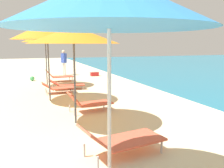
{
  "coord_description": "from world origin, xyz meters",
  "views": [
    {
      "loc": [
        -1.32,
        3.25,
        2.03
      ],
      "look_at": [
        0.87,
        9.35,
        0.96
      ],
      "focal_mm": 38.61,
      "sensor_mm": 36.0,
      "label": 1
    }
  ],
  "objects_px": {
    "cooler_box": "(94,74)",
    "person_walking_mid": "(64,60)",
    "umbrella_farthest": "(45,38)",
    "lounger_fourth_shoreside": "(89,102)",
    "lounger_fifth_shoreside": "(58,87)",
    "umbrella_third": "(109,2)",
    "lounger_farthest_shoreside": "(59,76)",
    "umbrella_fourth": "(74,35)",
    "lounger_farthest_inland": "(66,84)",
    "beach_ball": "(32,78)",
    "lounger_third_shoreside": "(121,139)",
    "umbrella_fifth": "(47,31)"
  },
  "relations": [
    {
      "from": "cooler_box",
      "to": "person_walking_mid",
      "type": "bearing_deg",
      "value": 147.78
    },
    {
      "from": "umbrella_farthest",
      "to": "lounger_fourth_shoreside",
      "type": "bearing_deg",
      "value": -81.2
    },
    {
      "from": "lounger_fifth_shoreside",
      "to": "lounger_fourth_shoreside",
      "type": "bearing_deg",
      "value": -80.33
    },
    {
      "from": "umbrella_third",
      "to": "lounger_farthest_shoreside",
      "type": "height_order",
      "value": "umbrella_third"
    },
    {
      "from": "umbrella_third",
      "to": "umbrella_fourth",
      "type": "xyz_separation_m",
      "value": [
        0.17,
        3.18,
        -0.28
      ]
    },
    {
      "from": "lounger_farthest_inland",
      "to": "beach_ball",
      "type": "relative_size",
      "value": 6.29
    },
    {
      "from": "umbrella_fourth",
      "to": "umbrella_farthest",
      "type": "height_order",
      "value": "umbrella_farthest"
    },
    {
      "from": "umbrella_third",
      "to": "beach_ball",
      "type": "relative_size",
      "value": 11.37
    },
    {
      "from": "person_walking_mid",
      "to": "lounger_farthest_shoreside",
      "type": "bearing_deg",
      "value": 49.9
    },
    {
      "from": "umbrella_third",
      "to": "lounger_farthest_inland",
      "type": "relative_size",
      "value": 1.81
    },
    {
      "from": "lounger_fifth_shoreside",
      "to": "lounger_farthest_inland",
      "type": "xyz_separation_m",
      "value": [
        0.46,
        0.72,
        -0.01
      ]
    },
    {
      "from": "lounger_farthest_inland",
      "to": "cooler_box",
      "type": "bearing_deg",
      "value": 62.09
    },
    {
      "from": "umbrella_fourth",
      "to": "umbrella_farthest",
      "type": "xyz_separation_m",
      "value": [
        -0.21,
        6.09,
        0.09
      ]
    },
    {
      "from": "person_walking_mid",
      "to": "cooler_box",
      "type": "distance_m",
      "value": 2.27
    },
    {
      "from": "lounger_farthest_shoreside",
      "to": "beach_ball",
      "type": "distance_m",
      "value": 1.58
    },
    {
      "from": "lounger_third_shoreside",
      "to": "lounger_farthest_shoreside",
      "type": "distance_m",
      "value": 9.5
    },
    {
      "from": "lounger_fifth_shoreside",
      "to": "cooler_box",
      "type": "relative_size",
      "value": 2.47
    },
    {
      "from": "lounger_farthest_shoreside",
      "to": "lounger_farthest_inland",
      "type": "xyz_separation_m",
      "value": [
        0.01,
        -2.56,
        -0.08
      ]
    },
    {
      "from": "umbrella_fourth",
      "to": "umbrella_fifth",
      "type": "xyz_separation_m",
      "value": [
        -0.38,
        2.8,
        0.24
      ]
    },
    {
      "from": "umbrella_fifth",
      "to": "cooler_box",
      "type": "relative_size",
      "value": 5.31
    },
    {
      "from": "umbrella_farthest",
      "to": "umbrella_third",
      "type": "bearing_deg",
      "value": -89.78
    },
    {
      "from": "lounger_fifth_shoreside",
      "to": "cooler_box",
      "type": "xyz_separation_m",
      "value": [
        2.94,
        4.86,
        -0.09
      ]
    },
    {
      "from": "lounger_fifth_shoreside",
      "to": "person_walking_mid",
      "type": "height_order",
      "value": "person_walking_mid"
    },
    {
      "from": "umbrella_fifth",
      "to": "person_walking_mid",
      "type": "height_order",
      "value": "umbrella_fifth"
    },
    {
      "from": "umbrella_fourth",
      "to": "lounger_fifth_shoreside",
      "type": "xyz_separation_m",
      "value": [
        0.07,
        4.09,
        -2.01
      ]
    },
    {
      "from": "lounger_fourth_shoreside",
      "to": "lounger_farthest_inland",
      "type": "height_order",
      "value": "lounger_fourth_shoreside"
    },
    {
      "from": "umbrella_fourth",
      "to": "lounger_farthest_inland",
      "type": "relative_size",
      "value": 1.57
    },
    {
      "from": "umbrella_fifth",
      "to": "umbrella_farthest",
      "type": "xyz_separation_m",
      "value": [
        0.18,
        3.29,
        -0.16
      ]
    },
    {
      "from": "lounger_fifth_shoreside",
      "to": "person_walking_mid",
      "type": "relative_size",
      "value": 0.8
    },
    {
      "from": "umbrella_third",
      "to": "umbrella_farthest",
      "type": "xyz_separation_m",
      "value": [
        -0.04,
        9.27,
        -0.19
      ]
    },
    {
      "from": "lounger_farthest_inland",
      "to": "lounger_fifth_shoreside",
      "type": "bearing_deg",
      "value": -119.99
    },
    {
      "from": "person_walking_mid",
      "to": "lounger_third_shoreside",
      "type": "bearing_deg",
      "value": 60.83
    },
    {
      "from": "umbrella_third",
      "to": "person_walking_mid",
      "type": "relative_size",
      "value": 1.75
    },
    {
      "from": "umbrella_fifth",
      "to": "umbrella_farthest",
      "type": "relative_size",
      "value": 1.09
    },
    {
      "from": "lounger_third_shoreside",
      "to": "lounger_farthest_inland",
      "type": "relative_size",
      "value": 1.03
    },
    {
      "from": "umbrella_third",
      "to": "lounger_third_shoreside",
      "type": "relative_size",
      "value": 1.76
    },
    {
      "from": "lounger_fourth_shoreside",
      "to": "umbrella_fifth",
      "type": "height_order",
      "value": "umbrella_fifth"
    },
    {
      "from": "lounger_fourth_shoreside",
      "to": "umbrella_farthest",
      "type": "distance_m",
      "value": 5.61
    },
    {
      "from": "person_walking_mid",
      "to": "lounger_fourth_shoreside",
      "type": "bearing_deg",
      "value": 60.66
    },
    {
      "from": "umbrella_fifth",
      "to": "lounger_farthest_shoreside",
      "type": "relative_size",
      "value": 1.91
    },
    {
      "from": "lounger_fifth_shoreside",
      "to": "beach_ball",
      "type": "xyz_separation_m",
      "value": [
        -0.92,
        4.03,
        -0.12
      ]
    },
    {
      "from": "umbrella_farthest",
      "to": "beach_ball",
      "type": "bearing_deg",
      "value": 107.63
    },
    {
      "from": "lounger_fifth_shoreside",
      "to": "person_walking_mid",
      "type": "bearing_deg",
      "value": 79.21
    },
    {
      "from": "umbrella_fifth",
      "to": "umbrella_fourth",
      "type": "bearing_deg",
      "value": -82.18
    },
    {
      "from": "umbrella_fourth",
      "to": "beach_ball",
      "type": "xyz_separation_m",
      "value": [
        -0.85,
        8.13,
        -2.13
      ]
    },
    {
      "from": "umbrella_fifth",
      "to": "lounger_fifth_shoreside",
      "type": "distance_m",
      "value": 2.64
    },
    {
      "from": "lounger_farthest_shoreside",
      "to": "umbrella_fifth",
      "type": "bearing_deg",
      "value": -103.94
    },
    {
      "from": "lounger_third_shoreside",
      "to": "lounger_farthest_inland",
      "type": "xyz_separation_m",
      "value": [
        0.11,
        6.94,
        -0.08
      ]
    },
    {
      "from": "lounger_farthest_inland",
      "to": "umbrella_third",
      "type": "bearing_deg",
      "value": -92.06
    },
    {
      "from": "beach_ball",
      "to": "person_walking_mid",
      "type": "bearing_deg",
      "value": 43.0
    }
  ]
}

